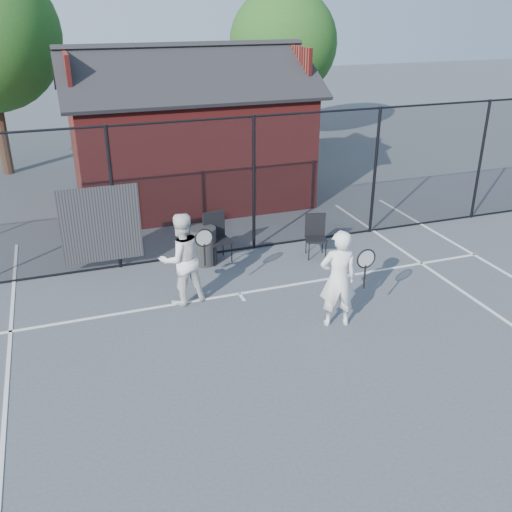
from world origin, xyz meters
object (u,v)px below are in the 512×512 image
object	(u,v)px
player_front	(338,279)
chair_right	(316,237)
player_back	(182,259)
clubhouse	(188,142)
waste_bin	(204,246)
chair_left	(218,239)

from	to	relation	value
player_front	chair_right	xyz separation A→B (m)	(0.88, 2.72, -0.42)
player_front	player_back	xyz separation A→B (m)	(-2.31, 1.69, -0.00)
clubhouse	chair_right	distance (m)	5.29
player_back	chair_right	bearing A→B (deg)	17.78
player_back	waste_bin	world-z (taller)	player_back
clubhouse	chair_right	world-z (taller)	clubhouse
waste_bin	player_back	bearing A→B (deg)	-117.61
waste_bin	clubhouse	bearing A→B (deg)	80.00
clubhouse	player_back	world-z (taller)	clubhouse
chair_left	chair_right	distance (m)	2.13
player_front	chair_left	world-z (taller)	player_front
player_front	chair_right	distance (m)	2.89
clubhouse	chair_right	size ratio (longest dim) A/B	7.05
clubhouse	waste_bin	distance (m)	4.63
chair_right	waste_bin	xyz separation A→B (m)	(-2.40, 0.50, -0.06)
clubhouse	waste_bin	size ratio (longest dim) A/B	8.10
chair_right	waste_bin	size ratio (longest dim) A/B	1.15
player_back	chair_right	xyz separation A→B (m)	(3.20, 1.02, -0.41)
clubhouse	player_back	size ratio (longest dim) A/B	3.73
clubhouse	chair_left	world-z (taller)	clubhouse
player_front	player_back	distance (m)	2.87
chair_right	player_back	bearing A→B (deg)	-147.67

